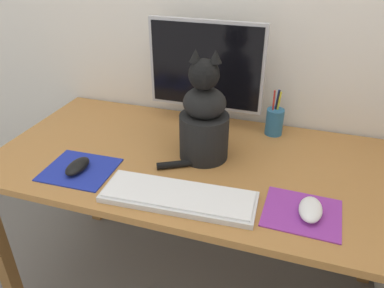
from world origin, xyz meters
TOP-DOWN VIEW (x-y plane):
  - desk at (0.00, 0.00)m, footprint 1.47×0.72m
  - monitor at (-0.07, 0.26)m, footprint 0.45×0.17m
  - keyboard at (-0.00, -0.24)m, footprint 0.47×0.18m
  - mousepad_left at (-0.37, -0.19)m, footprint 0.23×0.21m
  - mousepad_right at (0.36, -0.19)m, footprint 0.22×0.19m
  - computer_mouse_left at (-0.37, -0.20)m, footprint 0.06×0.11m
  - computer_mouse_right at (0.38, -0.19)m, footprint 0.06×0.11m
  - cat at (0.00, 0.02)m, footprint 0.23×0.24m
  - pen_cup at (0.21, 0.27)m, footprint 0.07×0.07m

SIDE VIEW (x-z plane):
  - desk at x=0.00m, z-range 0.27..0.98m
  - mousepad_left at x=-0.37m, z-range 0.71..0.71m
  - mousepad_right at x=0.36m, z-range 0.71..0.71m
  - keyboard at x=0.00m, z-range 0.71..0.73m
  - computer_mouse_left at x=-0.37m, z-range 0.71..0.74m
  - computer_mouse_right at x=0.38m, z-range 0.71..0.75m
  - pen_cup at x=0.21m, z-range 0.67..0.85m
  - cat at x=0.00m, z-range 0.66..1.05m
  - monitor at x=-0.07m, z-range 0.72..1.15m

